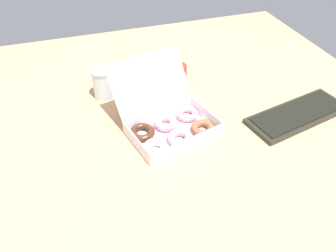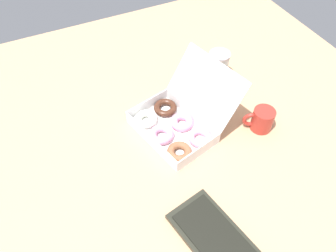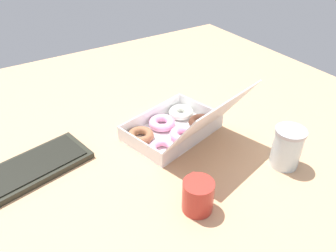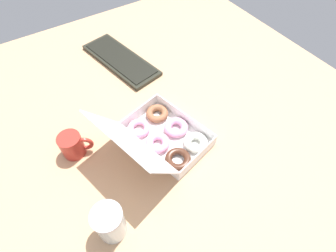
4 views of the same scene
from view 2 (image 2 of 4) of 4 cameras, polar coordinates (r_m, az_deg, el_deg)
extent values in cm
cube|color=tan|center=(122.17, 3.04, -2.19)|extent=(180.00, 180.00, 2.00)
cube|color=white|center=(122.68, 0.69, -0.91)|extent=(34.00, 26.88, 0.40)
cube|color=white|center=(128.58, -3.55, 3.77)|extent=(5.25, 19.78, 4.95)
cube|color=white|center=(114.06, 5.49, -4.47)|extent=(5.25, 19.78, 4.95)
cube|color=white|center=(116.78, -3.05, -2.46)|extent=(28.45, 7.40, 4.95)
cube|color=white|center=(125.15, 4.19, 2.10)|extent=(28.45, 7.40, 4.95)
cube|color=white|center=(120.62, 6.58, 6.90)|extent=(31.96, 18.66, 16.94)
torus|color=white|center=(124.84, -3.87, 1.20)|extent=(11.33, 11.33, 2.84)
torus|color=pink|center=(119.62, -1.17, -1.52)|extent=(10.17, 10.17, 2.87)
torus|color=brown|center=(114.94, 1.99, -4.52)|extent=(12.12, 12.12, 2.72)
torus|color=#482719|center=(128.64, -0.48, 3.21)|extent=(12.84, 12.84, 2.49)
torus|color=pink|center=(123.66, 2.39, 0.69)|extent=(11.94, 11.94, 2.90)
torus|color=pink|center=(119.28, 5.55, -2.04)|extent=(10.30, 10.30, 2.49)
cylinder|color=#AB2F26|center=(125.76, 16.14, 1.08)|extent=(7.99, 7.99, 8.87)
torus|color=#AB2F26|center=(124.64, 14.25, 1.09)|extent=(4.06, 6.40, 6.40)
cylinder|color=black|center=(123.74, 16.42, 1.95)|extent=(7.03, 7.03, 0.53)
cylinder|color=silver|center=(142.49, 8.73, 10.19)|extent=(8.39, 8.39, 11.52)
cylinder|color=#B2B2B7|center=(138.67, 9.04, 12.19)|extent=(8.80, 8.80, 1.00)
camera|label=1|loc=(1.12, -57.13, 22.04)|focal=35.00mm
camera|label=3|loc=(1.16, 54.40, 15.52)|focal=35.00mm
camera|label=4|loc=(1.35, 4.73, 43.34)|focal=28.00mm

